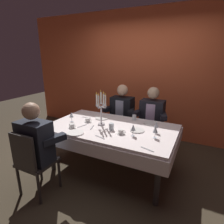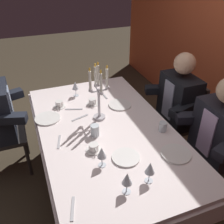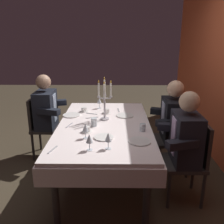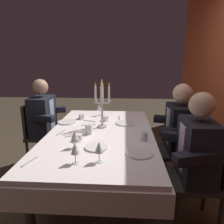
% 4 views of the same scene
% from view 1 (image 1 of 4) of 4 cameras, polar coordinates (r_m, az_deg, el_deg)
% --- Properties ---
extents(ground_plane, '(12.00, 12.00, 0.00)m').
position_cam_1_polar(ground_plane, '(3.19, -0.18, -16.89)').
color(ground_plane, '#3F3526').
extents(back_wall, '(6.00, 0.12, 2.70)m').
position_cam_1_polar(back_wall, '(4.22, 10.19, 10.92)').
color(back_wall, '#DE5E36').
rests_on(back_wall, ground_plane).
extents(dining_table, '(1.94, 1.14, 0.74)m').
position_cam_1_polar(dining_table, '(2.89, -0.19, -6.61)').
color(dining_table, white).
rests_on(dining_table, ground_plane).
extents(candelabra, '(0.19, 0.19, 0.54)m').
position_cam_1_polar(candelabra, '(2.84, -3.30, 0.98)').
color(candelabra, silver).
rests_on(candelabra, dining_table).
extents(dinner_plate_0, '(0.21, 0.21, 0.01)m').
position_cam_1_polar(dinner_plate_0, '(2.71, 7.61, -5.55)').
color(dinner_plate_0, white).
rests_on(dinner_plate_0, dining_table).
extents(dinner_plate_1, '(0.23, 0.23, 0.01)m').
position_cam_1_polar(dinner_plate_1, '(2.65, -10.99, -6.22)').
color(dinner_plate_1, white).
rests_on(dinner_plate_1, dining_table).
extents(dinner_plate_2, '(0.23, 0.23, 0.01)m').
position_cam_1_polar(dinner_plate_2, '(3.01, 11.73, -3.40)').
color(dinner_plate_2, white).
rests_on(dinner_plate_2, dining_table).
extents(dinner_plate_3, '(0.23, 0.23, 0.01)m').
position_cam_1_polar(dinner_plate_3, '(3.20, -3.15, -1.82)').
color(dinner_plate_3, white).
rests_on(dinner_plate_3, dining_table).
extents(wine_glass_0, '(0.07, 0.07, 0.16)m').
position_cam_1_polar(wine_glass_0, '(2.49, 13.06, -5.26)').
color(wine_glass_0, silver).
rests_on(wine_glass_0, dining_table).
extents(wine_glass_1, '(0.07, 0.07, 0.16)m').
position_cam_1_polar(wine_glass_1, '(2.50, 6.46, -4.77)').
color(wine_glass_1, silver).
rests_on(wine_glass_1, dining_table).
extents(wine_glass_2, '(0.07, 0.07, 0.16)m').
position_cam_1_polar(wine_glass_2, '(2.65, 13.35, -3.82)').
color(wine_glass_2, silver).
rests_on(wine_glass_2, dining_table).
extents(wine_glass_3, '(0.07, 0.07, 0.16)m').
position_cam_1_polar(wine_glass_3, '(3.08, -12.25, -0.88)').
color(wine_glass_3, silver).
rests_on(wine_glass_3, dining_table).
extents(water_tumbler_0, '(0.07, 0.07, 0.10)m').
position_cam_1_polar(water_tumbler_0, '(2.70, -0.18, -4.46)').
color(water_tumbler_0, silver).
rests_on(water_tumbler_0, dining_table).
extents(water_tumbler_1, '(0.07, 0.07, 0.08)m').
position_cam_1_polar(water_tumbler_1, '(3.14, 6.79, -1.64)').
color(water_tumbler_1, silver).
rests_on(water_tumbler_1, dining_table).
extents(coffee_cup_0, '(0.13, 0.12, 0.06)m').
position_cam_1_polar(coffee_cup_0, '(2.86, -12.14, -4.15)').
color(coffee_cup_0, white).
rests_on(coffee_cup_0, dining_table).
extents(coffee_cup_1, '(0.13, 0.12, 0.06)m').
position_cam_1_polar(coffee_cup_1, '(3.06, -7.39, -2.48)').
color(coffee_cup_1, white).
rests_on(coffee_cup_1, dining_table).
extents(coffee_cup_2, '(0.13, 0.12, 0.06)m').
position_cam_1_polar(coffee_cup_2, '(2.59, 2.74, -6.06)').
color(coffee_cup_2, white).
rests_on(coffee_cup_2, dining_table).
extents(spoon_0, '(0.17, 0.03, 0.01)m').
position_cam_1_polar(spoon_0, '(3.27, -7.78, -1.64)').
color(spoon_0, '#B7B7BC').
rests_on(spoon_0, dining_table).
extents(fork_1, '(0.17, 0.06, 0.01)m').
position_cam_1_polar(fork_1, '(2.49, -3.66, -7.62)').
color(fork_1, '#B7B7BC').
rests_on(fork_1, dining_table).
extents(fork_2, '(0.17, 0.07, 0.01)m').
position_cam_1_polar(fork_2, '(2.23, 10.70, -11.06)').
color(fork_2, '#B7B7BC').
rests_on(fork_2, dining_table).
extents(spoon_3, '(0.07, 0.17, 0.01)m').
position_cam_1_polar(spoon_3, '(2.89, -9.07, -4.20)').
color(spoon_3, '#B7B7BC').
rests_on(spoon_3, dining_table).
extents(spoon_4, '(0.07, 0.17, 0.01)m').
position_cam_1_polar(spoon_4, '(2.82, -6.09, -4.66)').
color(spoon_4, '#B7B7BC').
rests_on(spoon_4, dining_table).
extents(seated_diner_0, '(0.63, 0.48, 1.24)m').
position_cam_1_polar(seated_diner_0, '(2.57, -22.48, -8.34)').
color(seated_diner_0, '#2E2A28').
rests_on(seated_diner_0, ground_plane).
extents(seated_diner_1, '(0.63, 0.48, 1.24)m').
position_cam_1_polar(seated_diner_1, '(3.69, 3.14, 0.56)').
color(seated_diner_1, '#2E2A28').
rests_on(seated_diner_1, ground_plane).
extents(seated_diner_2, '(0.63, 0.48, 1.24)m').
position_cam_1_polar(seated_diner_2, '(3.51, 12.11, -0.69)').
color(seated_diner_2, '#2E2A28').
rests_on(seated_diner_2, ground_plane).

